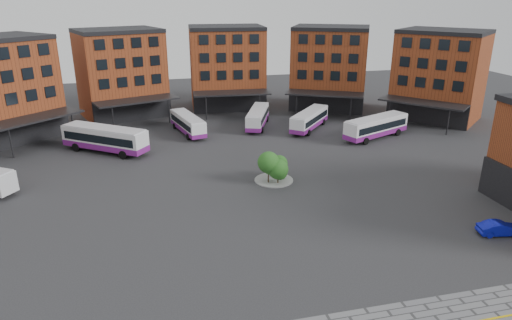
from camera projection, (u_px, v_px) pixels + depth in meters
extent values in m
plane|color=#28282B|center=(288.00, 233.00, 40.68)|extent=(160.00, 160.00, 0.00)
cube|color=brown|center=(2.00, 91.00, 65.03)|extent=(16.35, 16.13, 14.00)
cube|color=black|center=(27.00, 130.00, 64.19)|extent=(10.00, 9.07, 4.00)
cube|color=black|center=(18.00, 79.00, 61.59)|extent=(8.60, 7.77, 8.00)
cube|color=black|center=(34.00, 118.00, 62.25)|extent=(12.61, 11.97, 0.25)
cylinder|color=black|center=(11.00, 143.00, 58.47)|extent=(0.20, 0.20, 4.00)
cylinder|color=black|center=(73.00, 127.00, 65.51)|extent=(0.20, 0.20, 4.00)
cube|color=brown|center=(121.00, 75.00, 77.25)|extent=(15.55, 13.69, 14.00)
cube|color=black|center=(133.00, 110.00, 75.15)|extent=(12.45, 4.71, 4.00)
cube|color=black|center=(117.00, 30.00, 74.72)|extent=(15.65, 13.97, 0.60)
cube|color=black|center=(130.00, 66.00, 72.49)|extent=(10.87, 3.87, 8.00)
cube|color=black|center=(137.00, 100.00, 72.59)|extent=(13.72, 8.39, 0.25)
cylinder|color=black|center=(113.00, 119.00, 69.57)|extent=(0.20, 0.20, 4.00)
cylinder|color=black|center=(169.00, 111.00, 74.16)|extent=(0.20, 0.20, 4.00)
cube|color=brown|center=(227.00, 69.00, 83.55)|extent=(13.67, 10.88, 14.00)
cube|color=black|center=(230.00, 101.00, 80.80)|extent=(13.00, 1.41, 4.00)
cube|color=black|center=(226.00, 27.00, 81.02)|extent=(13.69, 11.18, 0.60)
cube|color=black|center=(230.00, 60.00, 78.12)|extent=(11.42, 0.95, 8.00)
cube|color=black|center=(232.00, 93.00, 77.93)|extent=(13.28, 5.30, 0.25)
cylinder|color=black|center=(206.00, 108.00, 76.26)|extent=(0.20, 0.20, 4.00)
cylinder|color=black|center=(260.00, 106.00, 77.67)|extent=(0.20, 0.20, 4.00)
cube|color=brown|center=(329.00, 69.00, 82.94)|extent=(16.12, 14.81, 14.00)
cube|color=black|center=(325.00, 102.00, 80.26)|extent=(11.81, 6.35, 4.00)
cube|color=black|center=(332.00, 28.00, 80.41)|extent=(16.26, 15.08, 0.60)
cube|color=black|center=(328.00, 61.00, 77.58)|extent=(10.26, 5.33, 8.00)
cube|color=black|center=(325.00, 94.00, 77.42)|extent=(13.58, 9.82, 0.25)
cylinder|color=black|center=(296.00, 106.00, 77.47)|extent=(0.20, 0.20, 4.00)
cylinder|color=black|center=(351.00, 109.00, 75.48)|extent=(0.20, 0.20, 4.00)
cube|color=brown|center=(439.00, 77.00, 75.52)|extent=(16.02, 16.39, 14.00)
cube|color=black|center=(426.00, 112.00, 73.60)|extent=(8.74, 10.28, 4.00)
cube|color=black|center=(445.00, 31.00, 72.99)|extent=(16.25, 16.58, 0.60)
cube|color=black|center=(432.00, 67.00, 70.95)|extent=(7.47, 8.86, 8.00)
cube|color=black|center=(423.00, 103.00, 71.13)|extent=(11.73, 12.79, 0.25)
cylinder|color=black|center=(389.00, 113.00, 73.01)|extent=(0.20, 0.20, 4.00)
cylinder|color=black|center=(448.00, 122.00, 67.93)|extent=(0.20, 0.20, 4.00)
cylinder|color=gray|center=(274.00, 180.00, 52.04)|extent=(4.40, 4.40, 0.12)
cylinder|color=#332114|center=(268.00, 176.00, 51.03)|extent=(0.14, 0.14, 1.78)
sphere|color=#1C4D19|center=(269.00, 162.00, 50.48)|extent=(2.45, 2.45, 2.45)
sphere|color=#1C4D19|center=(271.00, 167.00, 50.57)|extent=(1.72, 1.72, 1.72)
cylinder|color=#332114|center=(279.00, 173.00, 52.57)|extent=(0.14, 0.14, 1.27)
sphere|color=#1C4D19|center=(279.00, 164.00, 52.17)|extent=(1.94, 1.94, 1.94)
sphere|color=#1C4D19|center=(281.00, 167.00, 52.21)|extent=(1.36, 1.36, 1.36)
cylinder|color=#332114|center=(278.00, 179.00, 50.98)|extent=(0.14, 0.14, 1.25)
sphere|color=#1C4D19|center=(278.00, 169.00, 50.59)|extent=(2.29, 2.29, 2.29)
sphere|color=#1C4D19|center=(280.00, 173.00, 50.63)|extent=(1.60, 1.60, 1.60)
cylinder|color=black|center=(7.00, 188.00, 48.98)|extent=(0.91, 0.72, 0.91)
cube|color=white|center=(105.00, 138.00, 60.70)|extent=(11.48, 9.49, 2.72)
cube|color=black|center=(105.00, 136.00, 60.63)|extent=(10.73, 8.96, 1.06)
cube|color=silver|center=(104.00, 128.00, 60.21)|extent=(11.03, 9.11, 0.13)
cube|color=black|center=(70.00, 131.00, 62.81)|extent=(1.50, 1.97, 1.22)
cube|color=#7A1C7F|center=(106.00, 145.00, 61.04)|extent=(11.54, 9.55, 0.78)
cylinder|color=black|center=(76.00, 147.00, 61.42)|extent=(1.09, 0.93, 1.11)
cylinder|color=black|center=(90.00, 141.00, 63.82)|extent=(1.09, 0.93, 1.11)
cylinder|color=black|center=(123.00, 155.00, 58.56)|extent=(1.09, 0.93, 1.11)
cylinder|color=black|center=(136.00, 148.00, 60.96)|extent=(1.09, 0.93, 1.11)
cube|color=white|center=(188.00, 123.00, 68.88)|extent=(4.57, 10.28, 2.23)
cube|color=black|center=(188.00, 122.00, 68.83)|extent=(4.44, 9.52, 0.87)
cube|color=silver|center=(187.00, 116.00, 68.48)|extent=(4.39, 9.87, 0.11)
cube|color=black|center=(178.00, 114.00, 72.91)|extent=(1.91, 0.57, 1.00)
cube|color=#7A1C7F|center=(188.00, 128.00, 69.16)|extent=(4.62, 10.33, 0.64)
cylinder|color=black|center=(174.00, 126.00, 71.48)|extent=(0.48, 0.95, 0.91)
cylinder|color=black|center=(188.00, 124.00, 72.45)|extent=(0.48, 0.95, 0.91)
cylinder|color=black|center=(188.00, 137.00, 66.12)|extent=(0.48, 0.95, 0.91)
cylinder|color=black|center=(203.00, 135.00, 67.10)|extent=(0.48, 0.95, 0.91)
cube|color=silver|center=(258.00, 117.00, 72.30)|extent=(5.93, 10.33, 2.27)
cube|color=black|center=(258.00, 116.00, 72.24)|extent=(5.68, 9.60, 0.88)
cube|color=silver|center=(258.00, 109.00, 71.89)|extent=(5.69, 9.92, 0.11)
cube|color=black|center=(262.00, 108.00, 76.87)|extent=(1.88, 0.84, 1.02)
cube|color=#7A1C7F|center=(258.00, 122.00, 72.58)|extent=(5.98, 10.39, 0.65)
cylinder|color=black|center=(253.00, 118.00, 75.90)|extent=(0.60, 0.96, 0.93)
cylinder|color=black|center=(267.00, 119.00, 75.59)|extent=(0.60, 0.96, 0.93)
cylinder|color=black|center=(247.00, 129.00, 69.84)|extent=(0.60, 0.96, 0.93)
cylinder|color=black|center=(262.00, 130.00, 69.53)|extent=(0.60, 0.96, 0.93)
cube|color=white|center=(310.00, 119.00, 70.89)|extent=(8.59, 9.43, 2.32)
cube|color=black|center=(310.00, 118.00, 70.83)|extent=(8.09, 8.84, 0.90)
cube|color=silver|center=(310.00, 111.00, 70.47)|extent=(8.25, 9.05, 0.11)
cube|color=black|center=(321.00, 110.00, 75.07)|extent=(1.60, 1.40, 1.04)
cube|color=#7A1C7F|center=(309.00, 124.00, 71.18)|extent=(8.65, 9.48, 0.66)
cylinder|color=black|center=(310.00, 120.00, 74.59)|extent=(0.83, 0.90, 0.95)
cylinder|color=black|center=(324.00, 122.00, 73.58)|extent=(0.83, 0.90, 0.95)
cylinder|color=black|center=(294.00, 131.00, 69.04)|extent=(0.83, 0.90, 0.95)
cylinder|color=black|center=(309.00, 133.00, 68.02)|extent=(0.83, 0.90, 0.95)
cube|color=white|center=(376.00, 126.00, 66.62)|extent=(11.33, 6.75, 2.50)
cube|color=black|center=(376.00, 125.00, 66.56)|extent=(10.53, 6.45, 0.97)
cube|color=silver|center=(377.00, 117.00, 66.17)|extent=(10.88, 6.48, 0.12)
cube|color=black|center=(400.00, 119.00, 69.62)|extent=(0.96, 2.04, 1.12)
cube|color=#7A1C7F|center=(376.00, 132.00, 66.93)|extent=(11.39, 6.80, 0.71)
cylinder|color=black|center=(384.00, 128.00, 70.04)|extent=(1.06, 0.68, 1.02)
cylinder|color=black|center=(398.00, 132.00, 68.12)|extent=(1.06, 0.68, 1.02)
cylinder|color=black|center=(352.00, 137.00, 66.02)|extent=(1.06, 0.68, 1.02)
cylinder|color=black|center=(366.00, 141.00, 64.10)|extent=(1.06, 0.68, 1.02)
imported|color=#0C13A6|center=(500.00, 228.00, 40.24)|extent=(3.99, 2.01, 1.25)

